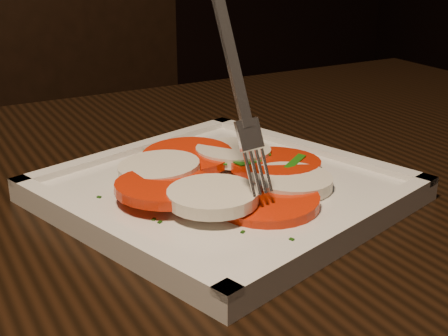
% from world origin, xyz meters
% --- Properties ---
extents(table, '(1.24, 0.86, 0.75)m').
position_xyz_m(table, '(-0.13, 0.05, 0.65)').
color(table, black).
rests_on(table, ground).
extents(chair, '(0.49, 0.49, 0.93)m').
position_xyz_m(chair, '(-0.03, 0.71, 0.53)').
color(chair, black).
rests_on(chair, ground).
extents(plate, '(0.34, 0.34, 0.01)m').
position_xyz_m(plate, '(-0.12, 0.03, 0.76)').
color(plate, silver).
rests_on(plate, table).
extents(caprese_salad, '(0.21, 0.23, 0.02)m').
position_xyz_m(caprese_salad, '(-0.12, 0.03, 0.77)').
color(caprese_salad, red).
rests_on(caprese_salad, plate).
extents(fork, '(0.04, 0.08, 0.18)m').
position_xyz_m(fork, '(-0.12, 0.01, 0.87)').
color(fork, white).
rests_on(fork, caprese_salad).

